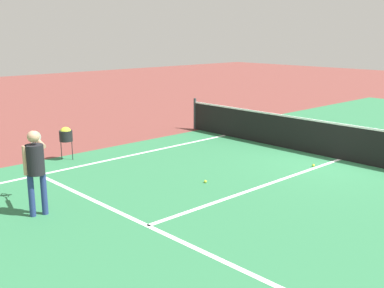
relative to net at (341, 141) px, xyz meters
The scene contains 10 objects.
ground_plane 0.49m from the net, ahead, with size 60.00×60.00×0.00m, color brown.
court_surface_inbounds 0.49m from the net, ahead, with size 10.62×24.40×0.00m, color #2D7247.
line_sideline_left 7.24m from the net, 124.66° to the right, with size 0.10×11.89×0.01m, color white.
line_service_near 6.42m from the net, 90.00° to the right, with size 8.22×0.10×0.01m, color white.
line_center_service 3.24m from the net, 90.00° to the right, with size 0.10×6.40×0.01m, color white.
net is the anchor object (origin of this frame).
player_near 7.74m from the net, 103.30° to the right, with size 1.11×0.71×1.58m.
ball_hopper 7.17m from the net, 133.10° to the right, with size 0.34×0.34×0.87m.
tennis_ball_near_net 1.18m from the net, 95.32° to the right, with size 0.07×0.07×0.07m, color #CCE033.
tennis_ball_mid_court 4.13m from the net, 104.32° to the right, with size 0.07×0.07×0.07m, color #CCE033.
Camera 1 is at (6.07, -11.06, 3.25)m, focal length 44.23 mm.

